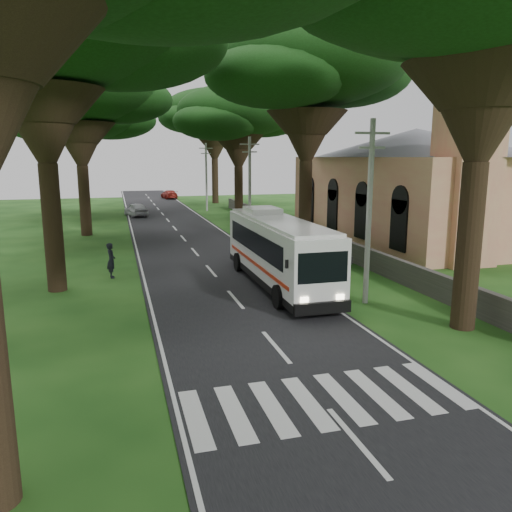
{
  "coord_description": "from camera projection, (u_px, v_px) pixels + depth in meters",
  "views": [
    {
      "loc": [
        -5.02,
        -13.38,
        6.43
      ],
      "look_at": [
        0.7,
        7.02,
        2.2
      ],
      "focal_mm": 35.0,
      "sensor_mm": 36.0,
      "label": 1
    }
  ],
  "objects": [
    {
      "name": "church",
      "position": [
        415.0,
        176.0,
        39.34
      ],
      "size": [
        14.0,
        24.0,
        11.6
      ],
      "color": "#D77D69",
      "rests_on": "ground"
    },
    {
      "name": "road",
      "position": [
        185.0,
        241.0,
        38.82
      ],
      "size": [
        8.0,
        120.0,
        0.04
      ],
      "primitive_type": "cube",
      "color": "black",
      "rests_on": "ground"
    },
    {
      "name": "pedestrian",
      "position": [
        111.0,
        260.0,
        26.78
      ],
      "size": [
        0.54,
        0.75,
        1.9
      ],
      "primitive_type": "imported",
      "rotation": [
        0.0,
        0.0,
        1.71
      ],
      "color": "black",
      "rests_on": "ground"
    },
    {
      "name": "tree_r_far",
      "position": [
        214.0,
        112.0,
        67.92
      ],
      "size": [
        14.08,
        14.08,
        15.55
      ],
      "color": "black",
      "rests_on": "ground"
    },
    {
      "name": "property_wall",
      "position": [
        298.0,
        230.0,
        40.15
      ],
      "size": [
        0.35,
        50.0,
        1.2
      ],
      "primitive_type": "cube",
      "color": "#383533",
      "rests_on": "ground"
    },
    {
      "name": "tree_r_mida",
      "position": [
        308.0,
        67.0,
        33.8
      ],
      "size": [
        13.43,
        13.43,
        15.44
      ],
      "color": "black",
      "rests_on": "ground"
    },
    {
      "name": "tree_l_midb",
      "position": [
        77.0,
        92.0,
        39.32
      ],
      "size": [
        12.69,
        12.69,
        14.35
      ],
      "color": "black",
      "rests_on": "ground"
    },
    {
      "name": "ground",
      "position": [
        296.0,
        371.0,
        15.22
      ],
      "size": [
        140.0,
        140.0,
        0.0
      ],
      "primitive_type": "plane",
      "color": "#163E11",
      "rests_on": "ground"
    },
    {
      "name": "distant_car_c",
      "position": [
        169.0,
        194.0,
        77.29
      ],
      "size": [
        2.43,
        4.72,
        1.31
      ],
      "primitive_type": "imported",
      "rotation": [
        0.0,
        0.0,
        3.28
      ],
      "color": "maroon",
      "rests_on": "road"
    },
    {
      "name": "coach_bus",
      "position": [
        278.0,
        250.0,
        25.1
      ],
      "size": [
        2.77,
        11.53,
        3.4
      ],
      "rotation": [
        0.0,
        0.0,
        -0.0
      ],
      "color": "silver",
      "rests_on": "ground"
    },
    {
      "name": "tree_l_mida",
      "position": [
        36.0,
        18.0,
        21.99
      ],
      "size": [
        14.9,
        14.9,
        15.74
      ],
      "color": "black",
      "rests_on": "ground"
    },
    {
      "name": "pole_mid",
      "position": [
        250.0,
        185.0,
        40.41
      ],
      "size": [
        1.6,
        0.24,
        8.0
      ],
      "color": "gray",
      "rests_on": "ground"
    },
    {
      "name": "pole_near",
      "position": [
        369.0,
        210.0,
        21.53
      ],
      "size": [
        1.6,
        0.24,
        8.0
      ],
      "color": "gray",
      "rests_on": "ground"
    },
    {
      "name": "pole_far",
      "position": [
        206.0,
        176.0,
        59.29
      ],
      "size": [
        1.6,
        0.24,
        8.0
      ],
      "color": "gray",
      "rests_on": "ground"
    },
    {
      "name": "tree_l_far",
      "position": [
        79.0,
        114.0,
        56.11
      ],
      "size": [
        14.45,
        14.45,
        14.29
      ],
      "color": "black",
      "rests_on": "ground"
    },
    {
      "name": "crosswalk",
      "position": [
        322.0,
        401.0,
        13.33
      ],
      "size": [
        8.0,
        3.0,
        0.01
      ],
      "primitive_type": "cube",
      "color": "silver",
      "rests_on": "ground"
    },
    {
      "name": "distant_car_a",
      "position": [
        136.0,
        209.0,
        54.47
      ],
      "size": [
        2.73,
        4.58,
        1.46
      ],
      "primitive_type": "imported",
      "rotation": [
        0.0,
        0.0,
        3.39
      ],
      "color": "#B3B3B8",
      "rests_on": "road"
    },
    {
      "name": "tree_r_midb",
      "position": [
        238.0,
        113.0,
        50.97
      ],
      "size": [
        12.55,
        12.55,
        13.64
      ],
      "color": "black",
      "rests_on": "ground"
    }
  ]
}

